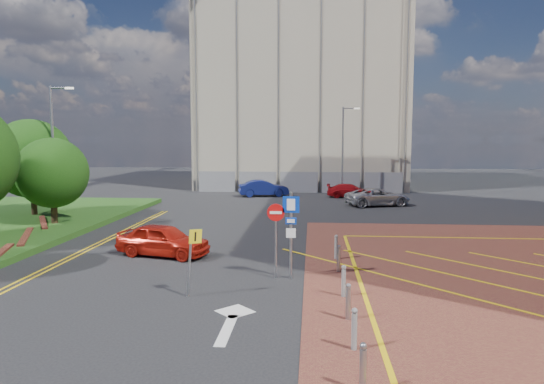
# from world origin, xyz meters

# --- Properties ---
(ground) EXTENTS (140.00, 140.00, 0.00)m
(ground) POSITION_xyz_m (0.00, 0.00, 0.00)
(ground) COLOR black
(ground) RESTS_ON ground
(tree_c) EXTENTS (4.00, 4.00, 4.90)m
(tree_c) POSITION_xyz_m (-13.50, 10.00, 3.19)
(tree_c) COLOR #3D2B1C
(tree_c) RESTS_ON grass_bed
(tree_d) EXTENTS (5.00, 5.00, 6.08)m
(tree_d) POSITION_xyz_m (-16.50, 13.00, 3.87)
(tree_d) COLOR #3D2B1C
(tree_d) RESTS_ON grass_bed
(lamp_left_far) EXTENTS (1.53, 0.16, 8.00)m
(lamp_left_far) POSITION_xyz_m (-14.42, 12.00, 4.66)
(lamp_left_far) COLOR #9EA0A8
(lamp_left_far) RESTS_ON grass_bed
(lamp_back) EXTENTS (1.53, 0.16, 8.00)m
(lamp_back) POSITION_xyz_m (4.08, 28.00, 4.36)
(lamp_back) COLOR #9EA0A8
(lamp_back) RESTS_ON ground
(sign_cluster) EXTENTS (1.17, 0.12, 3.20)m
(sign_cluster) POSITION_xyz_m (0.30, 0.98, 1.95)
(sign_cluster) COLOR #9EA0A8
(sign_cluster) RESTS_ON ground
(warning_sign) EXTENTS (0.53, 0.37, 2.24)m
(warning_sign) POSITION_xyz_m (-2.60, -1.36, 1.43)
(warning_sign) COLOR #9EA0A8
(warning_sign) RESTS_ON ground
(bollard_row) EXTENTS (0.14, 11.14, 0.90)m
(bollard_row) POSITION_xyz_m (2.30, -1.67, 0.47)
(bollard_row) COLOR #9EA0A8
(bollard_row) RESTS_ON forecourt
(construction_building) EXTENTS (21.20, 19.20, 22.00)m
(construction_building) POSITION_xyz_m (0.00, 40.00, 11.00)
(construction_building) COLOR #B7AD96
(construction_building) RESTS_ON ground
(construction_fence) EXTENTS (21.60, 0.06, 2.00)m
(construction_fence) POSITION_xyz_m (1.00, 30.00, 1.00)
(construction_fence) COLOR gray
(construction_fence) RESTS_ON ground
(car_red_left) EXTENTS (4.42, 2.61, 1.41)m
(car_red_left) POSITION_xyz_m (-5.25, 4.04, 0.70)
(car_red_left) COLOR #B71C0F
(car_red_left) RESTS_ON ground
(car_blue_back) EXTENTS (4.69, 2.60, 1.47)m
(car_blue_back) POSITION_xyz_m (-3.08, 26.62, 0.73)
(car_blue_back) COLOR navy
(car_blue_back) RESTS_ON ground
(car_red_back) EXTENTS (4.19, 1.86, 1.19)m
(car_red_back) POSITION_xyz_m (4.63, 26.44, 0.60)
(car_red_back) COLOR #AE0E13
(car_red_back) RESTS_ON ground
(car_silver_back) EXTENTS (5.40, 3.68, 1.37)m
(car_silver_back) POSITION_xyz_m (6.31, 21.15, 0.69)
(car_silver_back) COLOR #9E9EA5
(car_silver_back) RESTS_ON ground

